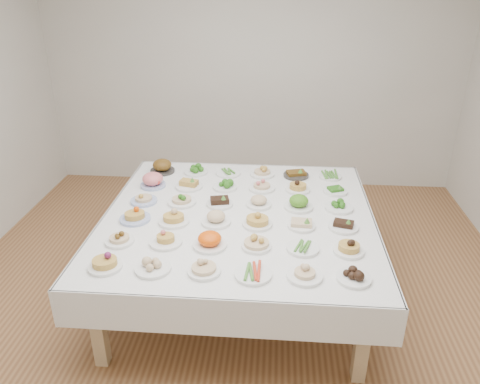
# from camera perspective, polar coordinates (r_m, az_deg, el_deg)

# --- Properties ---
(room_envelope) EXTENTS (5.02, 5.02, 2.81)m
(room_envelope) POSITION_cam_1_polar(r_m,az_deg,el_deg) (3.22, -1.11, 13.12)
(room_envelope) COLOR olive
(room_envelope) RESTS_ON ground
(display_table) EXTENTS (2.16, 2.16, 0.75)m
(display_table) POSITION_cam_1_polar(r_m,az_deg,el_deg) (3.77, -0.19, -3.69)
(display_table) COLOR white
(display_table) RESTS_ON ground
(dish_0) EXTENTS (0.22, 0.22, 0.14)m
(dish_0) POSITION_cam_1_polar(r_m,az_deg,el_deg) (3.20, -16.22, -7.88)
(dish_0) COLOR white
(dish_0) RESTS_ON display_table
(dish_1) EXTENTS (0.23, 0.23, 0.09)m
(dish_1) POSITION_cam_1_polar(r_m,az_deg,el_deg) (3.12, -10.59, -8.74)
(dish_1) COLOR white
(dish_1) RESTS_ON display_table
(dish_2) EXTENTS (0.21, 0.21, 0.11)m
(dish_2) POSITION_cam_1_polar(r_m,az_deg,el_deg) (3.05, -4.44, -8.96)
(dish_2) COLOR white
(dish_2) RESTS_ON display_table
(dish_3) EXTENTS (0.24, 0.24, 0.06)m
(dish_3) POSITION_cam_1_polar(r_m,az_deg,el_deg) (3.02, 1.60, -9.77)
(dish_3) COLOR white
(dish_3) RESTS_ON display_table
(dish_4) EXTENTS (0.23, 0.23, 0.12)m
(dish_4) POSITION_cam_1_polar(r_m,az_deg,el_deg) (3.02, 7.92, -9.47)
(dish_4) COLOR white
(dish_4) RESTS_ON display_table
(dish_5) EXTENTS (0.22, 0.22, 0.09)m
(dish_5) POSITION_cam_1_polar(r_m,az_deg,el_deg) (3.07, 13.73, -9.82)
(dish_5) COLOR white
(dish_5) RESTS_ON display_table
(dish_6) EXTENTS (0.21, 0.21, 0.10)m
(dish_6) POSITION_cam_1_polar(r_m,az_deg,el_deg) (3.46, -14.50, -5.37)
(dish_6) COLOR white
(dish_6) RESTS_ON display_table
(dish_7) EXTENTS (0.23, 0.23, 0.12)m
(dish_7) POSITION_cam_1_polar(r_m,az_deg,el_deg) (3.38, -9.07, -5.47)
(dish_7) COLOR white
(dish_7) RESTS_ON display_table
(dish_8) EXTENTS (0.24, 0.24, 0.13)m
(dish_8) POSITION_cam_1_polar(r_m,az_deg,el_deg) (3.31, -3.72, -5.75)
(dish_8) COLOR white
(dish_8) RESTS_ON display_table
(dish_9) EXTENTS (0.21, 0.21, 0.12)m
(dish_9) POSITION_cam_1_polar(r_m,az_deg,el_deg) (3.29, 2.03, -5.89)
(dish_9) COLOR white
(dish_9) RESTS_ON display_table
(dish_10) EXTENTS (0.22, 0.22, 0.05)m
(dish_10) POSITION_cam_1_polar(r_m,az_deg,el_deg) (3.31, 7.66, -6.69)
(dish_10) COLOR white
(dish_10) RESTS_ON display_table
(dish_11) EXTENTS (0.21, 0.21, 0.11)m
(dish_11) POSITION_cam_1_polar(r_m,az_deg,el_deg) (3.32, 13.15, -6.47)
(dish_11) COLOR white
(dish_11) RESTS_ON display_table
(dish_12) EXTENTS (0.24, 0.24, 0.14)m
(dish_12) POSITION_cam_1_polar(r_m,az_deg,el_deg) (3.72, -12.74, -2.52)
(dish_12) COLOR #4C66B2
(dish_12) RESTS_ON display_table
(dish_13) EXTENTS (0.23, 0.23, 0.14)m
(dish_13) POSITION_cam_1_polar(r_m,az_deg,el_deg) (3.63, -8.11, -2.86)
(dish_13) COLOR white
(dish_13) RESTS_ON display_table
(dish_14) EXTENTS (0.22, 0.22, 0.12)m
(dish_14) POSITION_cam_1_polar(r_m,az_deg,el_deg) (3.60, -2.95, -3.10)
(dish_14) COLOR white
(dish_14) RESTS_ON display_table
(dish_15) EXTENTS (0.23, 0.23, 0.13)m
(dish_15) POSITION_cam_1_polar(r_m,az_deg,el_deg) (3.56, 2.14, -3.23)
(dish_15) COLOR white
(dish_15) RESTS_ON display_table
(dish_16) EXTENTS (0.21, 0.21, 0.10)m
(dish_16) POSITION_cam_1_polar(r_m,az_deg,el_deg) (3.57, 7.51, -3.66)
(dish_16) COLOR white
(dish_16) RESTS_ON display_table
(dish_17) EXTENTS (0.22, 0.22, 0.09)m
(dish_17) POSITION_cam_1_polar(r_m,az_deg,el_deg) (3.62, 12.50, -3.86)
(dish_17) COLOR white
(dish_17) RESTS_ON display_table
(dish_18) EXTENTS (0.22, 0.22, 0.11)m
(dish_18) POSITION_cam_1_polar(r_m,az_deg,el_deg) (4.00, -11.68, -0.61)
(dish_18) COLOR #4C66B2
(dish_18) RESTS_ON display_table
(dish_19) EXTENTS (0.24, 0.24, 0.13)m
(dish_19) POSITION_cam_1_polar(r_m,az_deg,el_deg) (3.92, -7.13, -0.63)
(dish_19) COLOR white
(dish_19) RESTS_ON display_table
(dish_20) EXTENTS (0.22, 0.22, 0.10)m
(dish_20) POSITION_cam_1_polar(r_m,az_deg,el_deg) (3.87, -2.50, -1.09)
(dish_20) COLOR white
(dish_20) RESTS_ON display_table
(dish_21) EXTENTS (0.21, 0.21, 0.11)m
(dish_21) POSITION_cam_1_polar(r_m,az_deg,el_deg) (3.86, 2.30, -1.07)
(dish_21) COLOR white
(dish_21) RESTS_ON display_table
(dish_22) EXTENTS (0.23, 0.23, 0.14)m
(dish_22) POSITION_cam_1_polar(r_m,az_deg,el_deg) (3.84, 7.18, -1.09)
(dish_22) COLOR white
(dish_22) RESTS_ON display_table
(dish_23) EXTENTS (0.23, 0.23, 0.09)m
(dish_23) POSITION_cam_1_polar(r_m,az_deg,el_deg) (3.89, 11.99, -1.56)
(dish_23) COLOR white
(dish_23) RESTS_ON display_table
(dish_24) EXTENTS (0.24, 0.24, 0.14)m
(dish_24) POSITION_cam_1_polar(r_m,az_deg,el_deg) (4.27, -10.60, 1.53)
(dish_24) COLOR #4C66B2
(dish_24) RESTS_ON display_table
(dish_25) EXTENTS (0.24, 0.24, 0.11)m
(dish_25) POSITION_cam_1_polar(r_m,az_deg,el_deg) (4.21, -6.25, 1.11)
(dish_25) COLOR white
(dish_25) RESTS_ON display_table
(dish_26) EXTENTS (0.21, 0.21, 0.09)m
(dish_26) POSITION_cam_1_polar(r_m,az_deg,el_deg) (4.17, -1.84, 0.90)
(dish_26) COLOR white
(dish_26) RESTS_ON display_table
(dish_27) EXTENTS (0.23, 0.23, 0.13)m
(dish_27) POSITION_cam_1_polar(r_m,az_deg,el_deg) (4.14, 2.68, 1.14)
(dish_27) COLOR white
(dish_27) RESTS_ON display_table
(dish_28) EXTENTS (0.21, 0.21, 0.13)m
(dish_28) POSITION_cam_1_polar(r_m,az_deg,el_deg) (4.14, 7.09, 0.88)
(dish_28) COLOR white
(dish_28) RESTS_ON display_table
(dish_29) EXTENTS (0.21, 0.21, 0.09)m
(dish_29) POSITION_cam_1_polar(r_m,az_deg,el_deg) (4.18, 11.55, 0.35)
(dish_29) COLOR white
(dish_29) RESTS_ON display_table
(dish_30) EXTENTS (0.25, 0.25, 0.14)m
(dish_30) POSITION_cam_1_polar(r_m,az_deg,el_deg) (4.56, -9.47, 3.21)
(dish_30) COLOR #2F2C2A
(dish_30) RESTS_ON display_table
(dish_31) EXTENTS (0.22, 0.22, 0.10)m
(dish_31) POSITION_cam_1_polar(r_m,az_deg,el_deg) (4.50, -5.40, 2.80)
(dish_31) COLOR white
(dish_31) RESTS_ON display_table
(dish_32) EXTENTS (0.23, 0.23, 0.05)m
(dish_32) POSITION_cam_1_polar(r_m,az_deg,el_deg) (4.47, -1.44, 2.44)
(dish_32) COLOR white
(dish_32) RESTS_ON display_table
(dish_33) EXTENTS (0.24, 0.24, 0.13)m
(dish_33) POSITION_cam_1_polar(r_m,az_deg,el_deg) (4.43, 2.73, 2.80)
(dish_33) COLOR white
(dish_33) RESTS_ON display_table
(dish_34) EXTENTS (0.23, 0.23, 0.11)m
(dish_34) POSITION_cam_1_polar(r_m,az_deg,el_deg) (4.44, 6.87, 2.43)
(dish_34) COLOR #2F2C2A
(dish_34) RESTS_ON display_table
(dish_35) EXTENTS (0.21, 0.21, 0.05)m
(dish_35) POSITION_cam_1_polar(r_m,az_deg,el_deg) (4.47, 10.93, 1.99)
(dish_35) COLOR white
(dish_35) RESTS_ON display_table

